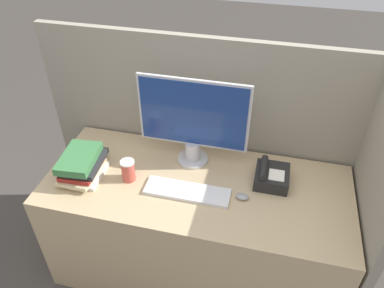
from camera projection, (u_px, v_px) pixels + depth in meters
cubicle_panel_rear at (210, 145)px, 2.36m from camera, size 2.08×0.04×1.41m
cubicle_panel_right at (363, 212)px, 1.92m from camera, size 0.04×0.77×1.41m
desk at (196, 228)px, 2.27m from camera, size 1.68×0.71×0.73m
monitor at (193, 122)px, 2.04m from camera, size 0.61×0.18×0.53m
keyboard at (187, 192)px, 1.98m from camera, size 0.45×0.13×0.02m
mouse at (242, 197)px, 1.95m from camera, size 0.07×0.05×0.03m
coffee_cup at (128, 170)px, 2.04m from camera, size 0.08×0.08×0.13m
book_stack at (82, 165)px, 2.06m from camera, size 0.22×0.30×0.15m
desk_telephone at (271, 176)px, 2.03m from camera, size 0.18×0.20×0.11m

